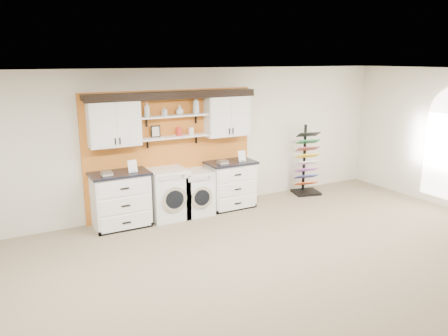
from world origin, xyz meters
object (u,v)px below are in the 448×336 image
base_cabinet_left (121,200)px  sample_rack (306,172)px  dryer (194,192)px  washer (168,194)px  base_cabinet_right (230,184)px

base_cabinet_left → sample_rack: 4.21m
dryer → washer: bearing=-180.0°
base_cabinet_right → sample_rack: size_ratio=0.63×
base_cabinet_left → dryer: (1.45, -0.00, -0.07)m
base_cabinet_left → sample_rack: (4.21, -0.01, -0.00)m
base_cabinet_left → washer: bearing=-0.2°
dryer → base_cabinet_right: bearing=0.2°
base_cabinet_right → washer: 1.36m
washer → base_cabinet_left: bearing=179.8°
base_cabinet_right → sample_rack: (1.95, -0.01, 0.02)m
base_cabinet_right → dryer: base_cabinet_right is taller
washer → base_cabinet_right: bearing=0.1°
base_cabinet_right → sample_rack: 1.95m
washer → sample_rack: bearing=-0.1°
sample_rack → base_cabinet_left: bearing=-166.0°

